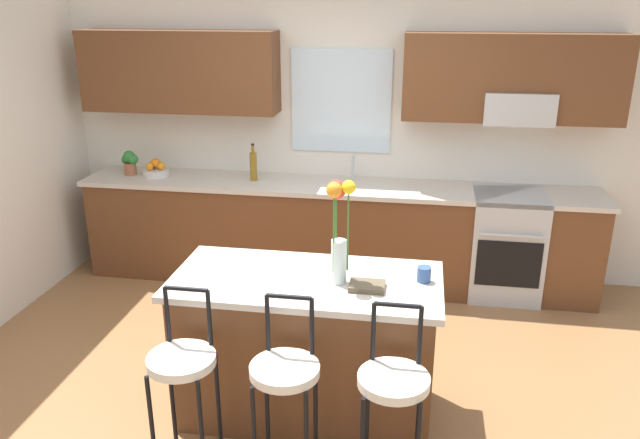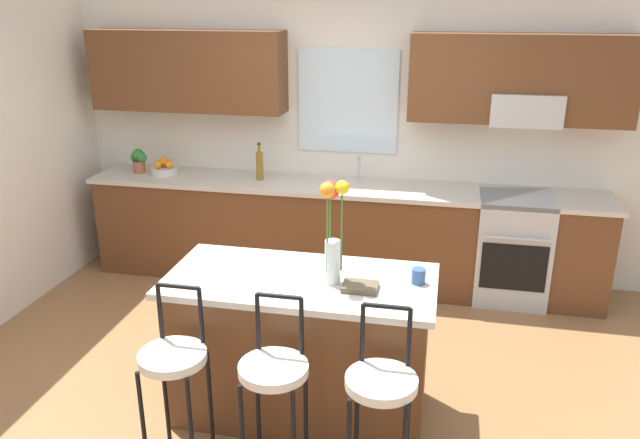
% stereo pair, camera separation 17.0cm
% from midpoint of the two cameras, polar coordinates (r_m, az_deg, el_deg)
% --- Properties ---
extents(ground_plane, '(14.00, 14.00, 0.00)m').
position_cam_midpoint_polar(ground_plane, '(4.32, -1.05, -15.04)').
color(ground_plane, olive).
extents(back_wall_assembly, '(5.60, 0.50, 2.70)m').
position_cam_midpoint_polar(back_wall_assembly, '(5.57, 3.74, 9.87)').
color(back_wall_assembly, silver).
rests_on(back_wall_assembly, ground).
extents(counter_run, '(4.56, 0.64, 0.92)m').
position_cam_midpoint_polar(counter_run, '(5.58, 2.81, -1.24)').
color(counter_run, brown).
rests_on(counter_run, ground).
extents(sink_faucet, '(0.02, 0.13, 0.23)m').
position_cam_midpoint_polar(sink_faucet, '(5.52, 4.48, 4.97)').
color(sink_faucet, '#B7BABC').
rests_on(sink_faucet, counter_run).
extents(oven_range, '(0.60, 0.64, 0.92)m').
position_cam_midpoint_polar(oven_range, '(5.55, 18.06, -2.45)').
color(oven_range, '#B7BABC').
rests_on(oven_range, ground).
extents(kitchen_island, '(1.58, 0.76, 0.92)m').
position_cam_midpoint_polar(kitchen_island, '(3.84, -0.44, -11.58)').
color(kitchen_island, brown).
rests_on(kitchen_island, ground).
extents(bar_stool_near, '(0.36, 0.36, 1.04)m').
position_cam_midpoint_polar(bar_stool_near, '(3.43, -11.89, -12.94)').
color(bar_stool_near, black).
rests_on(bar_stool_near, ground).
extents(bar_stool_middle, '(0.36, 0.36, 1.04)m').
position_cam_midpoint_polar(bar_stool_middle, '(3.27, -2.72, -14.27)').
color(bar_stool_middle, black).
rests_on(bar_stool_middle, ground).
extents(bar_stool_far, '(0.36, 0.36, 1.04)m').
position_cam_midpoint_polar(bar_stool_far, '(3.20, 7.23, -15.31)').
color(bar_stool_far, black).
rests_on(bar_stool_far, ground).
extents(flower_vase, '(0.16, 0.16, 0.61)m').
position_cam_midpoint_polar(flower_vase, '(3.44, 2.55, -0.47)').
color(flower_vase, silver).
rests_on(flower_vase, kitchen_island).
extents(mug_ceramic, '(0.08, 0.08, 0.09)m').
position_cam_midpoint_polar(mug_ceramic, '(3.60, 10.40, -5.15)').
color(mug_ceramic, '#33518C').
rests_on(mug_ceramic, kitchen_island).
extents(cookbook, '(0.20, 0.15, 0.03)m').
position_cam_midpoint_polar(cookbook, '(3.50, 5.13, -6.21)').
color(cookbook, brown).
rests_on(cookbook, kitchen_island).
extents(fruit_bowl_oranges, '(0.24, 0.24, 0.16)m').
position_cam_midpoint_polar(fruit_bowl_oranges, '(5.91, -13.35, 4.62)').
color(fruit_bowl_oranges, silver).
rests_on(fruit_bowl_oranges, counter_run).
extents(bottle_olive_oil, '(0.06, 0.06, 0.33)m').
position_cam_midpoint_polar(bottle_olive_oil, '(5.56, -4.71, 5.02)').
color(bottle_olive_oil, olive).
rests_on(bottle_olive_oil, counter_run).
extents(potted_plant_small, '(0.17, 0.11, 0.23)m').
position_cam_midpoint_polar(potted_plant_small, '(5.99, -15.57, 5.33)').
color(potted_plant_small, '#9E5B3D').
rests_on(potted_plant_small, counter_run).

